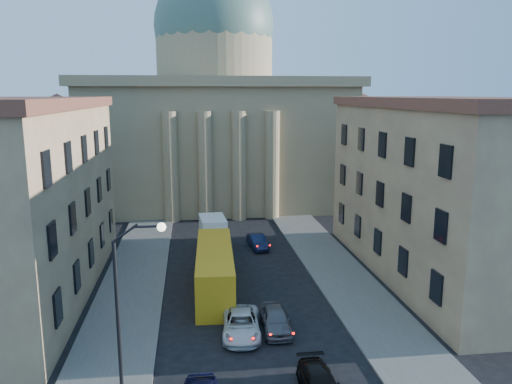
# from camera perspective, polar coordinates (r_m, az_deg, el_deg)

# --- Properties ---
(sidewalk_left) EXTENTS (5.00, 60.00, 0.15)m
(sidewalk_left) POSITION_cam_1_polar(r_m,az_deg,el_deg) (37.28, -14.64, -12.76)
(sidewalk_left) COLOR #52504B
(sidewalk_left) RESTS_ON ground
(sidewalk_right) EXTENTS (5.00, 60.00, 0.15)m
(sidewalk_right) POSITION_cam_1_polar(r_m,az_deg,el_deg) (38.94, 11.58, -11.56)
(sidewalk_right) COLOR #52504B
(sidewalk_right) RESTS_ON ground
(church) EXTENTS (68.02, 28.76, 36.60)m
(church) POSITION_cam_1_polar(r_m,az_deg,el_deg) (71.47, -4.63, 8.66)
(church) COLOR #877853
(church) RESTS_ON ground
(building_left) EXTENTS (11.60, 26.60, 14.70)m
(building_left) POSITION_cam_1_polar(r_m,az_deg,el_deg) (40.80, -26.40, -0.67)
(building_left) COLOR tan
(building_left) RESTS_ON ground
(building_right) EXTENTS (11.60, 26.60, 14.70)m
(building_right) POSITION_cam_1_polar(r_m,az_deg,el_deg) (43.80, 20.81, 0.52)
(building_right) COLOR tan
(building_right) RESTS_ON ground
(street_lamp) EXTENTS (2.62, 0.44, 8.83)m
(street_lamp) POSITION_cam_1_polar(r_m,az_deg,el_deg) (25.93, -14.46, -11.12)
(street_lamp) COLOR black
(street_lamp) RESTS_ON ground
(car_left_mid) EXTENTS (2.74, 5.22, 1.40)m
(car_left_mid) POSITION_cam_1_polar(r_m,az_deg,el_deg) (32.51, -1.70, -14.87)
(car_left_mid) COLOR silver
(car_left_mid) RESTS_ON ground
(car_right_mid) EXTENTS (1.82, 4.37, 1.26)m
(car_right_mid) POSITION_cam_1_polar(r_m,az_deg,el_deg) (27.05, 7.32, -20.94)
(car_right_mid) COLOR black
(car_right_mid) RESTS_ON ground
(car_right_far) EXTENTS (1.87, 4.41, 1.49)m
(car_right_far) POSITION_cam_1_polar(r_m,az_deg,el_deg) (33.04, 2.25, -14.34)
(car_right_far) COLOR #545359
(car_right_far) RESTS_ON ground
(car_right_distant) EXTENTS (1.85, 4.20, 1.34)m
(car_right_distant) POSITION_cam_1_polar(r_m,az_deg,el_deg) (49.31, 0.18, -5.68)
(car_right_distant) COLOR black
(car_right_distant) RESTS_ON ground
(city_bus) EXTENTS (3.23, 11.93, 3.33)m
(city_bus) POSITION_cam_1_polar(r_m,az_deg,el_deg) (38.88, -4.73, -8.68)
(city_bus) COLOR gold
(city_bus) RESTS_ON ground
(box_truck) EXTENTS (2.70, 6.04, 3.24)m
(box_truck) POSITION_cam_1_polar(r_m,az_deg,el_deg) (48.00, -4.83, -5.12)
(box_truck) COLOR silver
(box_truck) RESTS_ON ground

